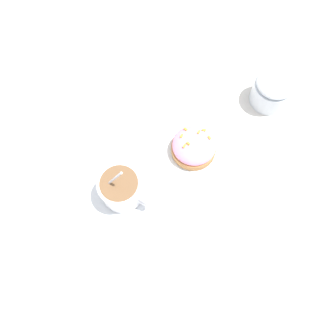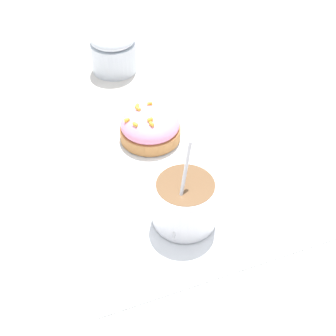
% 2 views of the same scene
% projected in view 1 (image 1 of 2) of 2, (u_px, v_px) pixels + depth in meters
% --- Properties ---
extents(ground_plane, '(3.00, 3.00, 0.00)m').
position_uv_depth(ground_plane, '(162.00, 177.00, 0.62)').
color(ground_plane, silver).
extents(paper_napkin, '(0.36, 0.33, 0.00)m').
position_uv_depth(paper_napkin, '(162.00, 177.00, 0.62)').
color(paper_napkin, white).
rests_on(paper_napkin, ground_plane).
extents(coffee_cup, '(0.08, 0.09, 0.11)m').
position_uv_depth(coffee_cup, '(121.00, 188.00, 0.57)').
color(coffee_cup, white).
rests_on(coffee_cup, paper_napkin).
extents(frosted_pastry, '(0.09, 0.09, 0.04)m').
position_uv_depth(frosted_pastry, '(194.00, 146.00, 0.62)').
color(frosted_pastry, '#B2753D').
rests_on(frosted_pastry, paper_napkin).
extents(sugar_bowl, '(0.08, 0.08, 0.07)m').
position_uv_depth(sugar_bowl, '(272.00, 90.00, 0.65)').
color(sugar_bowl, silver).
rests_on(sugar_bowl, ground_plane).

